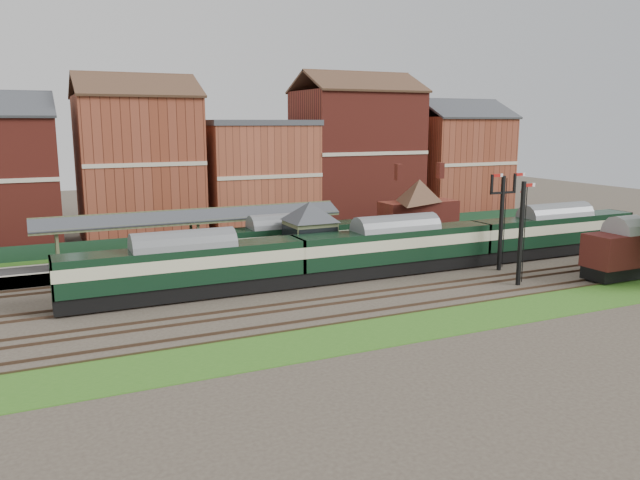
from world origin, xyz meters
name	(u,v)px	position (x,y,z in m)	size (l,w,h in m)	color
ground	(360,278)	(0.00, 0.00, 0.00)	(160.00, 160.00, 0.00)	#473D33
grass_back	(286,243)	(0.00, 16.00, 0.03)	(90.00, 4.50, 0.06)	#2D6619
grass_front	(451,320)	(0.00, -12.00, 0.03)	(90.00, 5.00, 0.06)	#2D6619
fence	(279,233)	(0.00, 18.00, 0.75)	(90.00, 0.12, 1.50)	#193823
platform	(261,255)	(-5.00, 9.75, 0.50)	(55.00, 3.40, 1.00)	#2D2D2D
signal_box	(310,235)	(-3.00, 3.25, 3.19)	(5.40, 5.40, 6.00)	#667553
brick_hut	(393,251)	(5.00, 3.25, 1.20)	(3.20, 2.64, 2.94)	brown
station_building	(419,206)	(12.00, 9.75, 3.96)	(8.10, 8.10, 5.90)	maroon
canopy	(194,214)	(-11.00, 9.75, 4.58)	(26.00, 3.89, 4.08)	#4E5837
semaphore_bracket	(502,216)	(12.04, -2.50, 4.63)	(3.60, 0.25, 8.18)	black
semaphore_siding	(521,232)	(10.02, -7.00, 4.16)	(1.23, 0.25, 8.00)	black
town_backdrop	(255,170)	(-0.18, 25.00, 7.00)	(69.00, 10.00, 16.00)	maroon
dmu_train	(395,246)	(3.23, 0.00, 2.35)	(52.17, 2.74, 4.01)	black
platform_railcar	(287,241)	(-3.71, 6.50, 2.21)	(16.31, 2.57, 3.76)	black
goods_van_a	(623,252)	(18.86, -9.00, 2.23)	(6.50, 2.82, 3.94)	black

